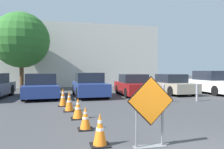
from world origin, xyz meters
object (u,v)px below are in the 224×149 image
traffic_cone_fifth (63,97)px  parked_car_fifth (171,85)px  traffic_cone_fourth (69,101)px  bollard_nearest (164,93)px  traffic_cone_third (78,109)px  parked_car_third (89,85)px  parked_car_sixth (211,83)px  traffic_cone_nearest (100,130)px  traffic_cone_second (85,118)px  road_closed_sign (151,108)px  parked_car_second (41,86)px  parked_car_fourth (133,86)px  bollard_second (197,92)px

traffic_cone_fifth → parked_car_fifth: (7.37, 3.54, 0.23)m
traffic_cone_fourth → bollard_nearest: bearing=14.9°
traffic_cone_third → parked_car_third: (1.22, 6.13, 0.34)m
parked_car_fifth → parked_car_sixth: size_ratio=0.87×
traffic_cone_nearest → traffic_cone_second: size_ratio=1.12×
parked_car_fifth → traffic_cone_fifth: bearing=23.8°
parked_car_third → parked_car_sixth: 8.58m
traffic_cone_fourth → road_closed_sign: bearing=-72.2°
parked_car_third → bollard_nearest: (3.26, -3.47, -0.19)m
parked_car_second → parked_car_third: (2.86, -0.14, 0.03)m
parked_car_fifth → bollard_nearest: 4.38m
road_closed_sign → traffic_cone_fourth: bearing=107.8°
traffic_cone_third → parked_car_fourth: parked_car_fourth is taller
parked_car_fifth → bollard_second: size_ratio=4.69×
parked_car_second → traffic_cone_third: bearing=101.1°
traffic_cone_third → parked_car_third: size_ratio=0.16×
traffic_cone_second → traffic_cone_fifth: traffic_cone_fifth is taller
parked_car_second → parked_car_fifth: bearing=176.5°
traffic_cone_nearest → parked_car_fourth: 9.60m
traffic_cone_fifth → parked_car_fourth: (4.51, 3.29, 0.23)m
parked_car_second → bollard_nearest: bearing=145.9°
traffic_cone_third → parked_car_fourth: 7.30m
traffic_cone_fourth → bollard_nearest: 4.86m
traffic_cone_fourth → parked_car_fourth: parked_car_fourth is taller
traffic_cone_fourth → parked_car_fourth: size_ratio=0.19×
traffic_cone_fourth → bollard_nearest: bollard_nearest is taller
traffic_cone_fifth → bollard_second: size_ratio=0.93×
traffic_cone_nearest → parked_car_third: size_ratio=0.17×
traffic_cone_fourth → traffic_cone_nearest: bearing=-83.9°
traffic_cone_fourth → bollard_nearest: (4.70, 1.25, 0.10)m
traffic_cone_third → parked_car_fourth: (4.08, 6.04, 0.30)m
traffic_cone_third → traffic_cone_fourth: traffic_cone_fourth is taller
traffic_cone_fifth → parked_car_third: size_ratio=0.19×
parked_car_fifth → traffic_cone_third: bearing=40.3°
road_closed_sign → parked_car_third: bearing=90.1°
traffic_cone_second → bollard_second: bollard_second is taller
traffic_cone_second → road_closed_sign: bearing=-56.1°
traffic_cone_second → traffic_cone_fifth: size_ratio=0.77×
parked_car_fourth → bollard_second: 4.10m
traffic_cone_third → traffic_cone_second: bearing=-86.8°
parked_car_third → parked_car_fifth: 5.72m
traffic_cone_third → bollard_nearest: size_ratio=0.75×
road_closed_sign → parked_car_fourth: size_ratio=0.36×
traffic_cone_second → parked_car_third: parked_car_third is taller
parked_car_second → parked_car_sixth: bearing=174.4°
traffic_cone_third → parked_car_third: bearing=78.7°
bollard_nearest → bollard_second: bollard_nearest is taller
traffic_cone_third → parked_car_second: bearing=104.6°
bollard_nearest → road_closed_sign: bearing=-119.4°
traffic_cone_nearest → parked_car_second: 9.21m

